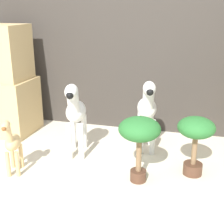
# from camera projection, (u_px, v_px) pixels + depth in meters

# --- Properties ---
(ground_plane) EXTENTS (14.00, 14.00, 0.00)m
(ground_plane) POSITION_uv_depth(u_px,v_px,m) (108.00, 188.00, 2.34)
(ground_plane) COLOR beige
(wall_back) EXTENTS (6.40, 0.08, 2.20)m
(wall_back) POSITION_uv_depth(u_px,v_px,m) (141.00, 27.00, 3.17)
(wall_back) COLOR #38332D
(wall_back) RESTS_ON ground_plane
(rock_pillar_left) EXTENTS (0.58, 0.50, 1.13)m
(rock_pillar_left) POSITION_uv_depth(u_px,v_px,m) (4.00, 84.00, 3.27)
(rock_pillar_left) COLOR tan
(rock_pillar_left) RESTS_ON ground_plane
(zebra_right) EXTENTS (0.24, 0.50, 0.71)m
(zebra_right) POSITION_uv_depth(u_px,v_px,m) (147.00, 109.00, 2.83)
(zebra_right) COLOR silver
(zebra_right) RESTS_ON ground_plane
(zebra_left) EXTENTS (0.25, 0.50, 0.71)m
(zebra_left) POSITION_uv_depth(u_px,v_px,m) (75.00, 112.00, 2.73)
(zebra_left) COLOR silver
(zebra_left) RESTS_ON ground_plane
(giraffe_figurine) EXTENTS (0.19, 0.33, 0.50)m
(giraffe_figurine) POSITION_uv_depth(u_px,v_px,m) (12.00, 143.00, 2.48)
(giraffe_figurine) COLOR tan
(giraffe_figurine) RESTS_ON ground_plane
(potted_palm_front) EXTENTS (0.32, 0.32, 0.52)m
(potted_palm_front) POSITION_uv_depth(u_px,v_px,m) (139.00, 133.00, 2.32)
(potted_palm_front) COLOR #513323
(potted_palm_front) RESTS_ON ground_plane
(potted_palm_back) EXTENTS (0.29, 0.29, 0.49)m
(potted_palm_back) POSITION_uv_depth(u_px,v_px,m) (196.00, 134.00, 2.43)
(potted_palm_back) COLOR #513323
(potted_palm_back) RESTS_ON ground_plane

